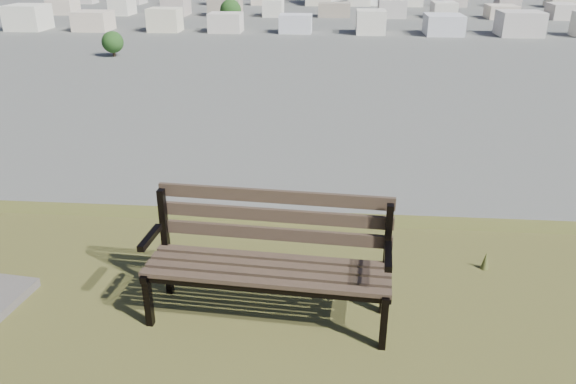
{
  "coord_description": "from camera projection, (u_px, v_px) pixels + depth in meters",
  "views": [
    {
      "loc": [
        0.88,
        -1.67,
        27.9
      ],
      "look_at": [
        0.38,
        4.22,
        25.3
      ],
      "focal_mm": 35.0,
      "sensor_mm": 36.0,
      "label": 1
    }
  ],
  "objects": [
    {
      "name": "park_bench",
      "position": [
        270.0,
        252.0,
        4.61
      ],
      "size": [
        2.03,
        0.78,
        1.04
      ],
      "rotation": [
        0.0,
        0.0,
        -0.07
      ],
      "color": "#483629",
      "rests_on": "hilltop_mesa"
    }
  ]
}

